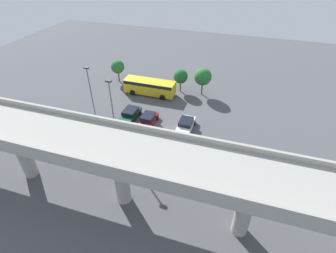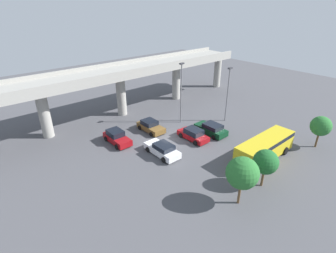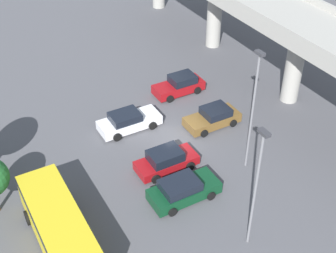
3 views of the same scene
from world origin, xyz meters
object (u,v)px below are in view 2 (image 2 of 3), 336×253
at_px(tree_front_left, 242,173).
at_px(lamp_post_mid_lot, 181,89).
at_px(shuttle_bus, 265,147).
at_px(parked_car_1, 162,149).
at_px(parked_car_4, 211,129).
at_px(parked_car_2, 151,126).
at_px(parked_car_3, 193,134).
at_px(lamp_post_near_aisle, 228,91).
at_px(parked_car_0, 117,137).
at_px(tree_front_right, 321,126).
at_px(tree_front_centre, 266,162).

bearing_deg(tree_front_left, lamp_post_mid_lot, 63.85).
xyz_separation_m(shuttle_bus, lamp_post_mid_lot, (-0.56, 13.65, 3.67)).
bearing_deg(parked_car_1, parked_car_4, -91.12).
height_order(parked_car_2, tree_front_left, tree_front_left).
bearing_deg(lamp_post_mid_lot, tree_front_left, -116.15).
xyz_separation_m(parked_car_3, lamp_post_near_aisle, (8.02, 1.06, 4.07)).
distance_m(parked_car_2, shuttle_bus, 15.43).
height_order(parked_car_0, tree_front_right, tree_front_right).
bearing_deg(parked_car_4, parked_car_0, 60.67).
xyz_separation_m(parked_car_2, parked_car_3, (2.75, -5.73, 0.03)).
bearing_deg(parked_car_2, parked_car_0, -91.15).
xyz_separation_m(parked_car_3, tree_front_right, (10.35, -11.45, 2.17)).
bearing_deg(parked_car_3, tree_front_centre, 171.35).
bearing_deg(parked_car_0, lamp_post_near_aisle, 73.51).
relative_size(parked_car_3, tree_front_centre, 1.09).
bearing_deg(parked_car_3, tree_front_left, 153.65).
bearing_deg(lamp_post_mid_lot, tree_front_centre, -104.29).
bearing_deg(parked_car_4, tree_front_centre, 156.17).
bearing_deg(lamp_post_mid_lot, parked_car_0, 175.92).
bearing_deg(tree_front_right, lamp_post_near_aisle, 100.56).
bearing_deg(parked_car_3, shuttle_bus, -160.65).
distance_m(parked_car_2, parked_car_3, 6.35).
relative_size(parked_car_1, lamp_post_mid_lot, 0.54).
xyz_separation_m(tree_front_centre, tree_front_right, (12.06, -0.22, 0.10)).
relative_size(parked_car_1, parked_car_3, 1.11).
bearing_deg(shuttle_bus, parked_car_2, -68.08).
bearing_deg(tree_front_right, parked_car_1, 144.88).
xyz_separation_m(parked_car_2, lamp_post_mid_lot, (5.19, -0.65, 4.49)).
distance_m(parked_car_4, tree_front_centre, 11.97).
bearing_deg(tree_front_left, shuttle_bus, 17.22).
bearing_deg(shuttle_bus, lamp_post_near_aisle, -117.54).
bearing_deg(tree_front_centre, lamp_post_mid_lot, 75.71).
height_order(parked_car_0, parked_car_3, parked_car_0).
height_order(parked_car_3, lamp_post_mid_lot, lamp_post_mid_lot).
distance_m(parked_car_1, parked_car_3, 5.54).
bearing_deg(lamp_post_near_aisle, shuttle_bus, -117.54).
height_order(parked_car_2, tree_front_right, tree_front_right).
distance_m(lamp_post_near_aisle, tree_front_left, 18.36).
xyz_separation_m(lamp_post_near_aisle, lamp_post_mid_lot, (-5.58, 4.03, 0.40)).
relative_size(parked_car_0, tree_front_left, 0.93).
bearing_deg(parked_car_1, tree_front_centre, -160.78).
bearing_deg(parked_car_2, tree_front_centre, 3.50).
xyz_separation_m(parked_car_3, shuttle_bus, (3.01, -8.56, 0.79)).
distance_m(parked_car_4, tree_front_left, 14.03).
bearing_deg(tree_front_left, lamp_post_near_aisle, 42.11).
bearing_deg(parked_car_0, lamp_post_mid_lot, 85.92).
bearing_deg(lamp_post_mid_lot, tree_front_right, -64.44).
relative_size(parked_car_0, parked_car_4, 0.95).
bearing_deg(shuttle_bus, parked_car_0, -52.29).
relative_size(parked_car_2, tree_front_right, 1.06).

